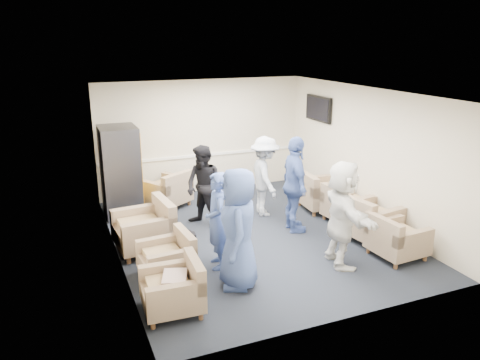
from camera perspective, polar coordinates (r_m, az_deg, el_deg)
name	(u,v)px	position (r m, az deg, el deg)	size (l,w,h in m)	color
floor	(253,235)	(8.98, 1.55, -6.78)	(6.00, 6.00, 0.00)	black
ceiling	(254,93)	(8.28, 1.70, 10.60)	(6.00, 6.00, 0.00)	silver
back_wall	(203,137)	(11.27, -4.58, 5.29)	(5.00, 0.02, 2.70)	beige
front_wall	(350,226)	(6.06, 13.21, -5.46)	(5.00, 0.02, 2.70)	beige
left_wall	(113,183)	(7.90, -15.22, -0.32)	(0.02, 6.00, 2.70)	beige
right_wall	(366,155)	(9.78, 15.16, 2.97)	(0.02, 6.00, 2.70)	beige
chair_rail	(203,155)	(11.35, -4.50, 3.05)	(4.98, 0.04, 0.06)	white
tv	(318,109)	(11.07, 9.54, 8.58)	(0.10, 1.00, 0.58)	black
armchair_left_near	(176,290)	(6.61, -7.84, -13.14)	(0.83, 0.83, 0.63)	#8D745B
armchair_left_mid	(169,259)	(7.49, -8.59, -9.46)	(0.82, 0.82, 0.61)	#8D745B
armchair_left_far	(147,230)	(8.44, -11.25, -5.94)	(1.03, 1.03, 0.76)	#8D745B
armchair_right_near	(395,240)	(8.43, 18.38, -6.95)	(0.86, 0.86, 0.65)	#8D745B
armchair_right_midnear	(367,221)	(9.01, 15.20, -4.82)	(1.04, 1.04, 0.73)	#8D745B
armchair_right_midfar	(346,207)	(9.73, 12.84, -3.22)	(0.92, 0.92, 0.66)	#8D745B
armchair_right_far	(320,194)	(10.34, 9.68, -1.68)	(0.95, 0.95, 0.71)	#8D745B
armchair_corner	(168,192)	(10.48, -8.75, -1.42)	(1.20, 1.20, 0.70)	#8D745B
vending_machine	(121,171)	(10.06, -14.34, 1.03)	(0.77, 0.90, 1.89)	#45454C
backpack	(188,241)	(8.24, -6.33, -7.43)	(0.28, 0.21, 0.44)	black
pillow	(175,279)	(6.53, -7.95, -11.89)	(0.42, 0.32, 0.12)	beige
person_front_left	(238,229)	(6.91, -0.19, -5.95)	(0.90, 0.59, 1.85)	#415A9D
person_mid_left	(217,221)	(7.54, -2.82, -4.97)	(0.58, 0.38, 1.60)	#415A9D
person_back_left	(204,187)	(9.18, -4.43, -0.84)	(0.79, 0.62, 1.64)	black
person_back_right	(265,176)	(9.77, 3.03, 0.44)	(1.09, 0.62, 1.68)	silver
person_mid_right	(295,185)	(8.95, 6.70, -0.59)	(1.09, 0.46, 1.87)	#415A9D
person_front_right	(342,214)	(7.75, 12.37, -4.05)	(1.64, 0.52, 1.77)	white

